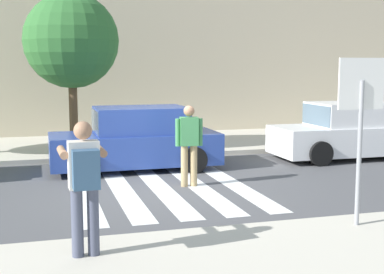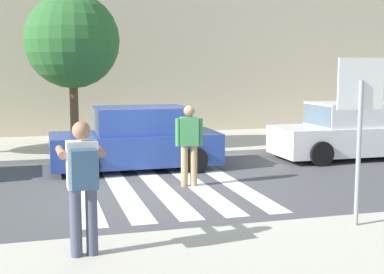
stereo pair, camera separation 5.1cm
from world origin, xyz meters
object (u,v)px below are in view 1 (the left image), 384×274
Objects in this scene: street_tree_center at (71,41)px; parked_car_white at (348,132)px; stop_sign at (361,104)px; photographer_with_backpack at (84,177)px; pedestrian_crossing at (189,141)px; parked_car_blue at (136,140)px.

parked_car_white is at bearing -17.96° from street_tree_center.
stop_sign is 1.46× the size of photographer_with_backpack.
photographer_with_backpack is 1.00× the size of pedestrian_crossing.
parked_car_blue is at bearing 180.00° from parked_car_white.
street_tree_center is (-2.10, 4.55, 2.25)m from pedestrian_crossing.
parked_car_white is (5.93, -0.00, 0.00)m from parked_car_blue.
stop_sign reaches higher than parked_car_blue.
street_tree_center is (-3.67, 8.38, 1.25)m from stop_sign.
stop_sign is 9.23m from street_tree_center.
parked_car_white is at bearing 22.86° from pedestrian_crossing.
pedestrian_crossing is at bearing -65.23° from street_tree_center.
parked_car_white is 0.93× the size of street_tree_center.
parked_car_blue is 0.93× the size of street_tree_center.
pedestrian_crossing is at bearing -71.35° from parked_car_blue.
stop_sign is at bearing -67.65° from pedestrian_crossing.
parked_car_blue is at bearing 74.29° from photographer_with_backpack.
stop_sign is 0.62× the size of parked_car_white.
pedestrian_crossing is 2.32m from parked_car_blue.
photographer_with_backpack is 0.42× the size of parked_car_blue.
photographer_with_backpack is 4.80m from pedestrian_crossing.
photographer_with_backpack is at bearing -92.69° from street_tree_center.
stop_sign reaches higher than parked_car_white.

